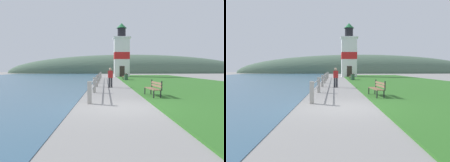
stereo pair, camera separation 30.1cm
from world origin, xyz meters
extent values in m
plane|color=gray|center=(0.00, 0.00, 0.00)|extent=(160.00, 160.00, 0.00)
cube|color=#2D6623|center=(7.44, 16.19, 0.03)|extent=(12.00, 48.57, 0.06)
cube|color=#A8A399|center=(-1.34, 1.00, 0.51)|extent=(0.18, 0.18, 1.02)
cube|color=#A8A399|center=(-1.34, 5.42, 0.51)|extent=(0.18, 0.18, 1.02)
cube|color=#A8A399|center=(-1.34, 9.84, 0.51)|extent=(0.18, 0.18, 1.02)
cube|color=#A8A399|center=(-1.34, 14.26, 0.51)|extent=(0.18, 0.18, 1.02)
cube|color=#A8A399|center=(-1.34, 18.68, 0.51)|extent=(0.18, 0.18, 1.02)
cube|color=#A8A399|center=(-1.34, 23.10, 0.51)|extent=(0.18, 0.18, 1.02)
cube|color=#A8A399|center=(-1.34, 27.52, 0.51)|extent=(0.18, 0.18, 1.02)
cylinder|color=#B2B2B7|center=(-1.34, 14.26, 0.86)|extent=(0.06, 26.52, 0.06)
cylinder|color=#B2B2B7|center=(-1.34, 14.26, 0.51)|extent=(0.06, 26.52, 0.06)
cube|color=brown|center=(1.84, 3.19, 0.47)|extent=(0.26, 1.81, 0.04)
cube|color=brown|center=(1.98, 3.20, 0.47)|extent=(0.26, 1.81, 0.04)
cube|color=brown|center=(2.13, 3.21, 0.47)|extent=(0.26, 1.81, 0.04)
cube|color=brown|center=(2.22, 3.22, 0.79)|extent=(0.20, 1.80, 0.11)
cube|color=brown|center=(2.22, 3.22, 0.63)|extent=(0.20, 1.80, 0.11)
cube|color=black|center=(1.87, 2.31, 0.23)|extent=(0.05, 0.05, 0.45)
cube|color=black|center=(1.73, 4.06, 0.23)|extent=(0.05, 0.05, 0.45)
cube|color=black|center=(2.24, 2.34, 0.23)|extent=(0.05, 0.05, 0.45)
cube|color=black|center=(2.10, 4.09, 0.23)|extent=(0.05, 0.05, 0.45)
cube|color=black|center=(2.29, 2.34, 0.70)|extent=(0.05, 0.05, 0.49)
cube|color=black|center=(2.15, 4.09, 0.70)|extent=(0.05, 0.05, 0.49)
cube|color=brown|center=(1.87, 21.40, 0.47)|extent=(0.12, 1.68, 0.04)
cube|color=brown|center=(2.01, 21.40, 0.47)|extent=(0.12, 1.68, 0.04)
cube|color=brown|center=(2.16, 21.40, 0.47)|extent=(0.12, 1.68, 0.04)
cube|color=brown|center=(2.25, 21.40, 0.79)|extent=(0.07, 1.68, 0.11)
cube|color=brown|center=(2.25, 21.40, 0.63)|extent=(0.07, 1.68, 0.11)
cube|color=black|center=(1.84, 20.58, 0.23)|extent=(0.05, 0.05, 0.45)
cube|color=black|center=(1.82, 22.21, 0.23)|extent=(0.05, 0.05, 0.45)
cube|color=black|center=(2.21, 20.58, 0.23)|extent=(0.05, 0.05, 0.45)
cube|color=black|center=(2.19, 22.21, 0.23)|extent=(0.05, 0.05, 0.45)
cube|color=black|center=(2.25, 20.58, 0.70)|extent=(0.05, 0.05, 0.49)
cube|color=black|center=(2.24, 22.21, 0.70)|extent=(0.05, 0.05, 0.49)
cube|color=white|center=(2.42, 31.95, 3.54)|extent=(2.76, 2.76, 7.07)
cube|color=red|center=(2.42, 31.95, 3.89)|extent=(2.80, 2.80, 1.27)
cube|color=white|center=(2.42, 31.95, 7.20)|extent=(3.18, 3.18, 0.25)
cylinder|color=black|center=(2.42, 31.95, 8.16)|extent=(1.52, 1.52, 1.67)
cone|color=#23703D|center=(2.42, 31.95, 9.45)|extent=(1.90, 1.90, 0.92)
cube|color=#332823|center=(2.42, 30.55, 1.00)|extent=(0.90, 0.06, 2.00)
cylinder|color=#28282D|center=(-0.29, 9.28, 0.40)|extent=(0.15, 0.15, 0.80)
cylinder|color=#28282D|center=(-0.11, 9.28, 0.40)|extent=(0.15, 0.15, 0.80)
cube|color=#B22323|center=(-0.20, 9.28, 1.10)|extent=(0.41, 0.23, 0.60)
sphere|color=tan|center=(-0.20, 9.28, 1.53)|extent=(0.22, 0.22, 0.22)
cylinder|color=#2D5138|center=(2.08, 19.46, 0.40)|extent=(0.50, 0.50, 0.80)
cylinder|color=black|center=(2.08, 19.46, 0.82)|extent=(0.54, 0.54, 0.04)
ellipsoid|color=#4C6651|center=(8.00, 62.38, 0.00)|extent=(80.00, 16.00, 12.00)
camera|label=1|loc=(-0.63, -8.80, 1.61)|focal=35.00mm
camera|label=2|loc=(-0.33, -8.81, 1.61)|focal=35.00mm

